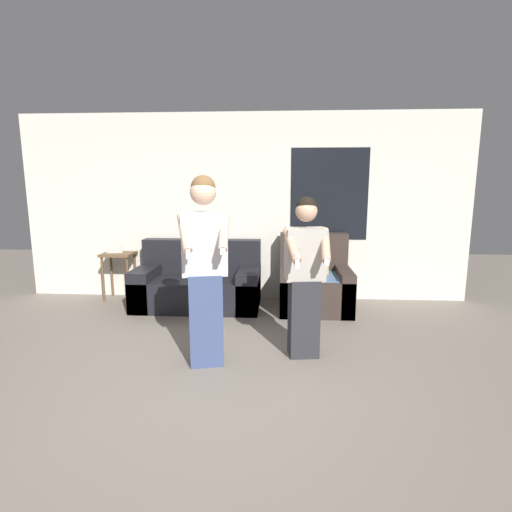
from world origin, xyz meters
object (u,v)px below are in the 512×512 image
at_px(couch, 199,285).
at_px(armchair, 314,285).
at_px(side_table, 118,262).
at_px(person_right, 305,277).
at_px(person_left, 205,270).

height_order(couch, armchair, armchair).
xyz_separation_m(side_table, person_right, (2.62, -1.82, 0.23)).
distance_m(couch, person_right, 2.17).
bearing_deg(couch, side_table, 169.69).
bearing_deg(person_left, couch, 103.74).
bearing_deg(side_table, armchair, -5.29).
xyz_separation_m(armchair, person_right, (-0.23, -1.56, 0.47)).
bearing_deg(side_table, couch, -10.31).
height_order(side_table, person_right, person_right).
bearing_deg(side_table, person_right, -34.85).
bearing_deg(person_right, couch, 130.88).
distance_m(couch, side_table, 1.28).
height_order(couch, side_table, couch).
distance_m(armchair, side_table, 2.87).
xyz_separation_m(couch, person_right, (1.38, -1.60, 0.50)).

